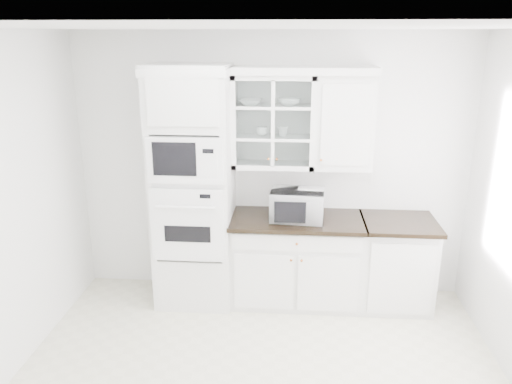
{
  "coord_description": "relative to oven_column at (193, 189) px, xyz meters",
  "views": [
    {
      "loc": [
        0.24,
        -3.22,
        2.66
      ],
      "look_at": [
        -0.1,
        1.05,
        1.3
      ],
      "focal_mm": 35.0,
      "sensor_mm": 36.0,
      "label": 1
    }
  ],
  "objects": [
    {
      "name": "upper_cabinet_solid",
      "position": [
        1.46,
        0.17,
        0.65
      ],
      "size": [
        0.55,
        0.33,
        0.9
      ],
      "primitive_type": "cube",
      "color": "silver",
      "rests_on": "room_shell"
    },
    {
      "name": "bowl_b",
      "position": [
        0.93,
        0.16,
        0.84
      ],
      "size": [
        0.27,
        0.27,
        0.07
      ],
      "primitive_type": "imported",
      "rotation": [
        0.0,
        0.0,
        0.29
      ],
      "color": "white",
      "rests_on": "upper_cabinet_glass"
    },
    {
      "name": "cup_a",
      "position": [
        0.67,
        0.15,
        0.56
      ],
      "size": [
        0.14,
        0.14,
        0.09
      ],
      "primitive_type": "imported",
      "rotation": [
        0.0,
        0.0,
        -0.26
      ],
      "color": "white",
      "rests_on": "upper_cabinet_glass"
    },
    {
      "name": "crown_molding",
      "position": [
        0.68,
        0.14,
        1.14
      ],
      "size": [
        2.14,
        0.38,
        0.07
      ],
      "primitive_type": "cube",
      "color": "white",
      "rests_on": "room_shell"
    },
    {
      "name": "extra_base_cabinet",
      "position": [
        2.03,
        0.03,
        -0.74
      ],
      "size": [
        0.72,
        0.67,
        0.92
      ],
      "color": "silver",
      "rests_on": "ground"
    },
    {
      "name": "bowl_a",
      "position": [
        0.56,
        0.15,
        0.84
      ],
      "size": [
        0.23,
        0.23,
        0.06
      ],
      "primitive_type": "imported",
      "rotation": [
        0.0,
        0.0,
        0.02
      ],
      "color": "white",
      "rests_on": "upper_cabinet_glass"
    },
    {
      "name": "upper_cabinet_glass",
      "position": [
        0.78,
        0.17,
        0.65
      ],
      "size": [
        0.8,
        0.33,
        0.9
      ],
      "color": "silver",
      "rests_on": "room_shell"
    },
    {
      "name": "room_shell",
      "position": [
        0.75,
        -0.99,
        0.58
      ],
      "size": [
        4.0,
        3.5,
        2.7
      ],
      "color": "white",
      "rests_on": "ground"
    },
    {
      "name": "base_cabinet_run",
      "position": [
        1.03,
        0.03,
        -0.74
      ],
      "size": [
        1.32,
        0.67,
        0.92
      ],
      "color": "silver",
      "rests_on": "ground"
    },
    {
      "name": "countertop_microwave",
      "position": [
        1.03,
        -0.01,
        -0.13
      ],
      "size": [
        0.54,
        0.47,
        0.3
      ],
      "primitive_type": "imported",
      "rotation": [
        0.0,
        0.0,
        3.06
      ],
      "color": "white",
      "rests_on": "base_cabinet_run"
    },
    {
      "name": "oven_column",
      "position": [
        0.0,
        0.0,
        0.0
      ],
      "size": [
        0.76,
        0.68,
        2.4
      ],
      "color": "silver",
      "rests_on": "ground"
    },
    {
      "name": "cup_b",
      "position": [
        0.87,
        0.15,
        0.56
      ],
      "size": [
        0.12,
        0.12,
        0.1
      ],
      "primitive_type": "imported",
      "rotation": [
        0.0,
        0.0,
        -0.2
      ],
      "color": "white",
      "rests_on": "upper_cabinet_glass"
    }
  ]
}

